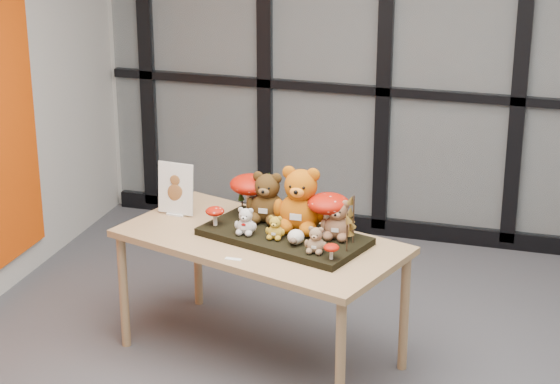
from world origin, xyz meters
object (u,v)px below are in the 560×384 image
(mushroom_front_right, at_px, (331,251))
(sign_holder, at_px, (176,191))
(bear_brown_medium, at_px, (267,194))
(bear_white_bow, at_px, (246,219))
(plush_cream_hedgehog, at_px, (296,236))
(bear_small_yellow, at_px, (275,226))
(bear_beige_small, at_px, (316,238))
(mushroom_back_right, at_px, (328,212))
(mushroom_front_left, at_px, (215,215))
(display_table, at_px, (260,250))
(mushroom_back_left, at_px, (251,193))
(diorama_tray, at_px, (284,236))
(bear_tan_back, at_px, (338,217))
(bear_pooh_yellow, at_px, (301,195))

(mushroom_front_right, height_order, sign_holder, sign_holder)
(bear_brown_medium, relative_size, bear_white_bow, 1.90)
(plush_cream_hedgehog, xyz_separation_m, sign_holder, (-0.78, 0.30, 0.06))
(bear_small_yellow, xyz_separation_m, bear_beige_small, (0.25, -0.11, 0.01))
(mushroom_back_right, xyz_separation_m, mushroom_front_left, (-0.61, -0.05, -0.07))
(display_table, height_order, mushroom_front_right, mushroom_front_right)
(mushroom_back_left, bearing_deg, bear_white_bow, -77.17)
(diorama_tray, bearing_deg, bear_small_yellow, -87.88)
(bear_small_yellow, bearing_deg, bear_beige_small, -7.08)
(bear_tan_back, distance_m, mushroom_front_left, 0.67)
(mushroom_back_right, distance_m, mushroom_front_left, 0.61)
(bear_pooh_yellow, distance_m, bear_tan_back, 0.23)
(diorama_tray, relative_size, bear_beige_small, 5.74)
(display_table, distance_m, mushroom_back_left, 0.34)
(bear_pooh_yellow, bearing_deg, diorama_tray, -111.86)
(display_table, relative_size, mushroom_back_left, 6.55)
(diorama_tray, bearing_deg, plush_cream_hedgehog, -33.06)
(bear_tan_back, height_order, bear_beige_small, bear_tan_back)
(bear_pooh_yellow, height_order, mushroom_front_right, bear_pooh_yellow)
(diorama_tray, bearing_deg, bear_white_bow, -144.39)
(diorama_tray, xyz_separation_m, bear_small_yellow, (-0.02, -0.08, 0.09))
(mushroom_back_right, bearing_deg, display_table, -168.45)
(bear_beige_small, xyz_separation_m, mushroom_front_left, (-0.61, 0.20, -0.02))
(mushroom_back_right, distance_m, mushroom_front_right, 0.33)
(bear_small_yellow, bearing_deg, sign_holder, 176.41)
(bear_beige_small, distance_m, mushroom_back_right, 0.25)
(bear_pooh_yellow, xyz_separation_m, bear_white_bow, (-0.26, -0.14, -0.11))
(bear_brown_medium, xyz_separation_m, bear_tan_back, (0.42, -0.13, -0.03))
(bear_tan_back, bearing_deg, diorama_tray, -157.42)
(mushroom_back_left, height_order, mushroom_front_right, mushroom_back_left)
(bear_brown_medium, relative_size, mushroom_front_right, 3.48)
(plush_cream_hedgehog, relative_size, sign_holder, 0.28)
(bear_brown_medium, distance_m, plush_cream_hedgehog, 0.38)
(bear_brown_medium, bearing_deg, sign_holder, -165.01)
(sign_holder, bearing_deg, bear_pooh_yellow, -2.66)
(bear_beige_small, distance_m, mushroom_back_left, 0.62)
(bear_tan_back, bearing_deg, mushroom_front_left, -160.52)
(display_table, xyz_separation_m, plush_cream_hedgehog, (0.22, -0.10, 0.15))
(mushroom_front_left, bearing_deg, mushroom_front_right, -20.31)
(bear_pooh_yellow, height_order, mushroom_front_left, bear_pooh_yellow)
(bear_white_bow, xyz_separation_m, mushroom_back_right, (0.41, 0.11, 0.04))
(display_table, relative_size, bear_small_yellow, 12.08)
(plush_cream_hedgehog, distance_m, mushroom_back_left, 0.49)
(bear_brown_medium, height_order, mushroom_front_right, bear_brown_medium)
(bear_brown_medium, bearing_deg, mushroom_front_right, -23.92)
(bear_white_bow, bearing_deg, bear_small_yellow, 11.30)
(bear_brown_medium, xyz_separation_m, mushroom_back_right, (0.36, -0.10, -0.03))
(display_table, distance_m, bear_tan_back, 0.46)
(bear_white_bow, xyz_separation_m, plush_cream_hedgehog, (0.29, -0.06, -0.04))
(mushroom_front_right, bearing_deg, diorama_tray, 141.19)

